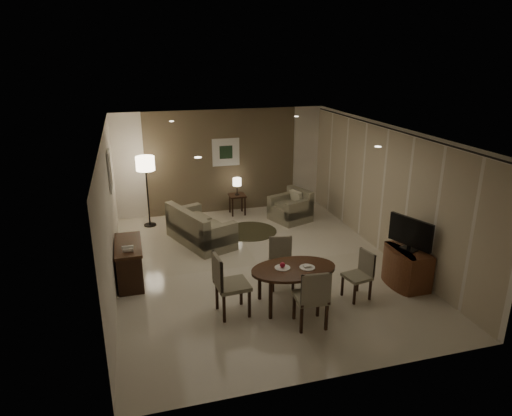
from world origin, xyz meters
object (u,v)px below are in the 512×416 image
object	(u,v)px
armchair	(290,206)
side_table	(237,204)
sofa	(201,225)
chair_near	(311,296)
chair_right	(357,276)
dining_table	(293,286)
chair_left	(233,284)
console_desk	(130,263)
floor_lamp	(147,192)
tv_cabinet	(407,267)
chair_far	(282,264)

from	to	relation	value
armchair	side_table	distance (m)	1.45
sofa	chair_near	bearing A→B (deg)	175.43
chair_right	armchair	distance (m)	3.97
chair_near	dining_table	bearing A→B (deg)	-81.72
sofa	armchair	size ratio (longest dim) A/B	1.98
sofa	armchair	world-z (taller)	sofa
chair_near	side_table	xyz separation A→B (m)	(0.11, 5.35, -0.23)
chair_left	sofa	xyz separation A→B (m)	(-0.03, 3.08, -0.12)
dining_table	chair_right	xyz separation A→B (m)	(1.13, -0.09, 0.08)
console_desk	chair_left	xyz separation A→B (m)	(1.59, -1.60, 0.15)
chair_left	side_table	xyz separation A→B (m)	(1.20, 4.69, -0.26)
sofa	floor_lamp	size ratio (longest dim) A/B	0.99
dining_table	floor_lamp	bearing A→B (deg)	115.51
dining_table	chair_left	xyz separation A→B (m)	(-1.04, 0.01, 0.19)
tv_cabinet	chair_near	bearing A→B (deg)	-161.33
dining_table	floor_lamp	xyz separation A→B (m)	(-2.12, 4.45, 0.53)
console_desk	chair_left	world-z (taller)	chair_left
armchair	chair_far	bearing A→B (deg)	-42.47
console_desk	side_table	size ratio (longest dim) A/B	2.26
side_table	dining_table	bearing A→B (deg)	-91.93
dining_table	chair_left	distance (m)	1.06
chair_near	armchair	size ratio (longest dim) A/B	1.14
armchair	chair_near	bearing A→B (deg)	-36.15
armchair	side_table	world-z (taller)	armchair
tv_cabinet	chair_left	world-z (taller)	chair_left
tv_cabinet	chair_near	world-z (taller)	chair_near
chair_near	side_table	bearing A→B (deg)	-87.03
chair_near	chair_far	size ratio (longest dim) A/B	1.10
chair_far	tv_cabinet	bearing A→B (deg)	-3.11
chair_right	floor_lamp	xyz separation A→B (m)	(-3.26, 4.54, 0.45)
console_desk	dining_table	world-z (taller)	console_desk
chair_near	chair_left	distance (m)	1.27
chair_far	sofa	xyz separation A→B (m)	(-1.08, 2.44, -0.04)
dining_table	chair_left	world-z (taller)	chair_left
side_table	floor_lamp	bearing A→B (deg)	-173.75
console_desk	chair_right	xyz separation A→B (m)	(3.77, -1.69, 0.05)
chair_near	chair_right	distance (m)	1.22
dining_table	sofa	distance (m)	3.27
chair_far	side_table	size ratio (longest dim) A/B	1.70
chair_near	sofa	distance (m)	3.89
console_desk	sofa	bearing A→B (deg)	43.49
tv_cabinet	chair_far	size ratio (longest dim) A/B	1.00
chair_left	armchair	xyz separation A→B (m)	(2.38, 3.87, -0.14)
chair_far	chair_right	world-z (taller)	chair_far
dining_table	sofa	bearing A→B (deg)	109.12
tv_cabinet	armchair	world-z (taller)	armchair
tv_cabinet	chair_left	distance (m)	3.30
chair_near	side_table	distance (m)	5.35
side_table	floor_lamp	xyz separation A→B (m)	(-2.28, -0.25, 0.61)
chair_left	sofa	world-z (taller)	chair_left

